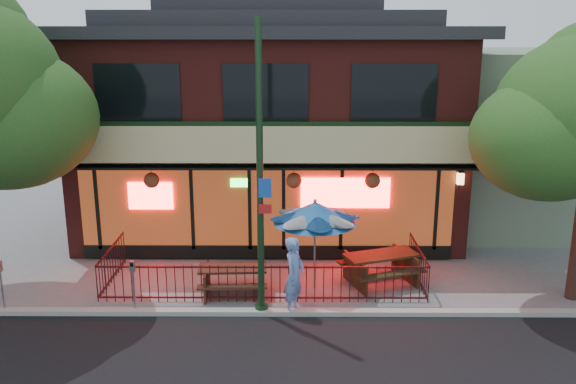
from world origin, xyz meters
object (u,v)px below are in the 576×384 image
street_light (260,189)px  picnic_table_left (233,276)px  parking_meter_far (1,278)px  parking_meter_near (133,278)px  picnic_table_right (381,264)px  patio_umbrella (315,212)px  pedestrian (294,275)px

street_light → picnic_table_left: bearing=126.0°
parking_meter_far → parking_meter_near: bearing=0.7°
street_light → picnic_table_right: street_light is taller
picnic_table_right → parking_meter_far: bearing=-168.8°
parking_meter_near → picnic_table_right: bearing=16.3°
street_light → picnic_table_left: street_light is taller
picnic_table_left → picnic_table_right: 4.03m
patio_umbrella → parking_meter_far: (-7.64, -1.52, -1.19)m
patio_umbrella → street_light: bearing=-132.1°
picnic_table_right → pedestrian: 2.99m
picnic_table_left → patio_umbrella: patio_umbrella is taller
picnic_table_left → pedestrian: size_ratio=0.95×
picnic_table_left → parking_meter_near: parking_meter_near is taller
picnic_table_left → patio_umbrella: 2.72m
street_light → pedestrian: street_light is taller
picnic_table_left → picnic_table_right: (3.96, 0.73, 0.06)m
patio_umbrella → pedestrian: bearing=-110.8°
patio_umbrella → picnic_table_right: bearing=10.9°
picnic_table_right → parking_meter_near: parking_meter_near is taller
patio_umbrella → parking_meter_near: bearing=-161.6°
pedestrian → patio_umbrella: bearing=1.8°
picnic_table_left → pedestrian: (1.60, -1.05, 0.47)m
street_light → parking_meter_far: (-6.30, -0.04, -2.22)m
street_light → parking_meter_near: (-3.11, 0.00, -2.24)m
pedestrian → parking_meter_far: (-7.10, -0.09, -0.04)m
parking_meter_near → parking_meter_far: 3.19m
picnic_table_left → parking_meter_near: bearing=-154.5°
patio_umbrella → pedestrian: 1.92m
parking_meter_near → parking_meter_far: (-3.19, -0.04, 0.02)m
picnic_table_left → pedestrian: 1.97m
street_light → parking_meter_near: size_ratio=5.20×
parking_meter_near → parking_meter_far: parking_meter_far is taller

